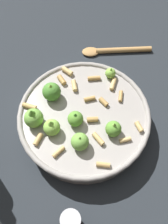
# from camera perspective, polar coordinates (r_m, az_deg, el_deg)

# --- Properties ---
(ground_plane) EXTENTS (2.40, 2.40, 0.00)m
(ground_plane) POSITION_cam_1_polar(r_m,az_deg,el_deg) (0.60, 0.00, -3.06)
(ground_plane) COLOR #23282D
(cooking_pan) EXTENTS (0.31, 0.31, 0.11)m
(cooking_pan) POSITION_cam_1_polar(r_m,az_deg,el_deg) (0.57, -0.28, -1.51)
(cooking_pan) COLOR #9E9993
(cooking_pan) RESTS_ON ground
(pepper_shaker) EXTENTS (0.04, 0.04, 0.09)m
(pepper_shaker) POSITION_cam_1_polar(r_m,az_deg,el_deg) (0.50, -3.04, -24.97)
(pepper_shaker) COLOR #33140F
(pepper_shaker) RESTS_ON ground
(wooden_spoon) EXTENTS (0.17, 0.17, 0.02)m
(wooden_spoon) POSITION_cam_1_polar(r_m,az_deg,el_deg) (0.74, 6.86, 14.57)
(wooden_spoon) COLOR #B2844C
(wooden_spoon) RESTS_ON ground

